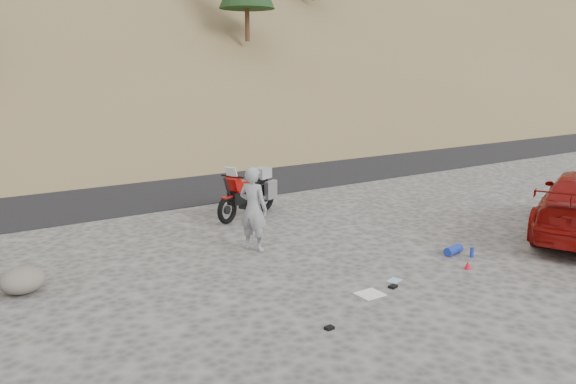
% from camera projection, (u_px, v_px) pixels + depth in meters
% --- Properties ---
extents(ground, '(140.00, 140.00, 0.00)m').
position_uv_depth(ground, '(284.00, 268.00, 10.65)').
color(ground, '#474542').
rests_on(ground, ground).
extents(road, '(120.00, 7.00, 0.05)m').
position_uv_depth(road, '(128.00, 188.00, 17.93)').
color(road, black).
rests_on(road, ground).
extents(motorcycle, '(2.22, 1.22, 1.41)m').
position_uv_depth(motorcycle, '(250.00, 193.00, 14.40)').
color(motorcycle, black).
rests_on(motorcycle, ground).
extents(man, '(0.66, 0.76, 1.76)m').
position_uv_depth(man, '(254.00, 250.00, 11.76)').
color(man, gray).
rests_on(man, ground).
extents(small_rock, '(0.84, 0.78, 0.45)m').
position_uv_depth(small_rock, '(22.00, 280.00, 9.41)').
color(small_rock, '#5B554E').
rests_on(small_rock, ground).
extents(gear_white_cloth, '(0.43, 0.38, 0.01)m').
position_uv_depth(gear_white_cloth, '(370.00, 294.00, 9.39)').
color(gear_white_cloth, white).
rests_on(gear_white_cloth, ground).
extents(gear_blue_mat, '(0.49, 0.26, 0.19)m').
position_uv_depth(gear_blue_mat, '(453.00, 250.00, 11.43)').
color(gear_blue_mat, '#192E98').
rests_on(gear_blue_mat, ground).
extents(gear_bottle, '(0.09, 0.09, 0.20)m').
position_uv_depth(gear_bottle, '(472.00, 252.00, 11.25)').
color(gear_bottle, '#192E98').
rests_on(gear_bottle, ground).
extents(gear_funnel, '(0.14, 0.14, 0.16)m').
position_uv_depth(gear_funnel, '(468.00, 265.00, 10.57)').
color(gear_funnel, red).
rests_on(gear_funnel, ground).
extents(gear_glove_a, '(0.18, 0.15, 0.04)m').
position_uv_depth(gear_glove_a, '(393.00, 286.00, 9.68)').
color(gear_glove_a, black).
rests_on(gear_glove_a, ground).
extents(gear_glove_b, '(0.14, 0.11, 0.04)m').
position_uv_depth(gear_glove_b, '(329.00, 328.00, 8.12)').
color(gear_glove_b, black).
rests_on(gear_glove_b, ground).
extents(gear_blue_cloth, '(0.31, 0.26, 0.01)m').
position_uv_depth(gear_blue_cloth, '(394.00, 281.00, 10.00)').
color(gear_blue_cloth, '#92B9E1').
rests_on(gear_blue_cloth, ground).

